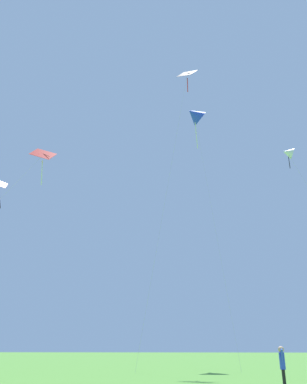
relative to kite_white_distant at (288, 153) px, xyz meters
name	(u,v)px	position (x,y,z in m)	size (l,w,h in m)	color
kite_white_distant	(288,153)	(0.00, 0.00, 0.00)	(3.33, 9.42, 16.88)	white
kite_black_large	(186,83)	(-8.17, 0.95, 8.51)	(4.88, 4.86, 26.78)	black
kite_blue_delta	(195,115)	(-7.72, 6.98, 8.77)	(4.14, 9.99, 26.29)	blue
kite_red_high	(39,162)	(-18.05, -6.96, -2.71)	(3.99, 10.21, 14.96)	red
person_child_small	(283,365)	(-4.13, -14.70, -15.37)	(0.20, 0.48, 1.50)	black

